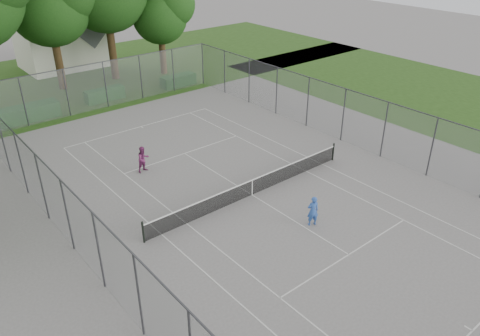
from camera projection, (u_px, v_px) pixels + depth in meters
ground at (252, 195)px, 24.54m from camera, size 120.00×120.00×0.00m
grass_far at (64, 79)px, 42.24m from camera, size 60.00×20.00×0.00m
grass_right at (463, 103)px, 36.88m from camera, size 16.00×40.00×0.00m
court_markings at (252, 195)px, 24.54m from camera, size 11.03×23.83×0.01m
tennis_net at (252, 187)px, 24.30m from camera, size 12.87×0.10×1.10m
perimeter_fence at (253, 165)px, 23.69m from camera, size 18.08×34.08×3.52m
tree_far_right at (160, 11)px, 41.34m from camera, size 5.67×5.18×8.15m
hedge_left at (28, 113)px, 33.47m from camera, size 4.31×1.29×1.08m
hedge_mid at (105, 94)px, 37.14m from camera, size 3.11×0.89×0.98m
hedge_right at (178, 80)px, 40.50m from camera, size 3.05×1.12×0.92m
house at (60, 26)px, 44.34m from camera, size 7.65×5.93×9.53m
girl_player at (313, 211)px, 21.82m from camera, size 0.66×0.57×1.53m
woman_player at (143, 159)px, 26.52m from camera, size 0.82×0.68×1.54m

